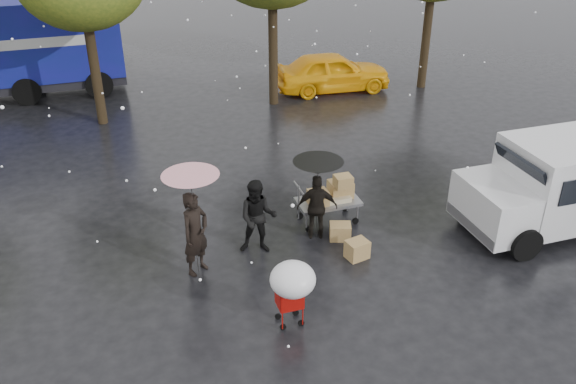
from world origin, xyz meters
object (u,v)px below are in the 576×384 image
object	(u,v)px
vendor_cart	(332,195)
blue_truck	(11,49)
shopping_cart	(292,282)
person_pink	(195,234)
yellow_taxi	(333,72)
person_black	(317,207)
white_van	(571,181)

from	to	relation	value
vendor_cart	blue_truck	bearing A→B (deg)	122.69
shopping_cart	blue_truck	bearing A→B (deg)	109.94
person_pink	yellow_taxi	size ratio (longest dim) A/B	0.44
person_black	vendor_cart	xyz separation A→B (m)	(0.58, 0.56, -0.07)
white_van	blue_truck	xyz separation A→B (m)	(-12.99, 13.88, 0.60)
person_pink	white_van	size ratio (longest dim) A/B	0.39
blue_truck	yellow_taxi	distance (m)	11.76
vendor_cart	white_van	bearing A→B (deg)	-19.34
yellow_taxi	vendor_cart	bearing A→B (deg)	162.73
person_black	white_van	distance (m)	6.00
person_black	blue_truck	distance (m)	14.50
blue_truck	vendor_cart	bearing A→B (deg)	-57.31
shopping_cart	yellow_taxi	size ratio (longest dim) A/B	0.34
yellow_taxi	shopping_cart	bearing A→B (deg)	159.72
person_pink	vendor_cart	bearing A→B (deg)	-20.92
person_pink	person_black	size ratio (longest dim) A/B	1.18
blue_truck	person_pink	bearing A→B (deg)	-71.99
person_black	blue_truck	world-z (taller)	blue_truck
person_black	shopping_cart	size ratio (longest dim) A/B	1.09
white_van	yellow_taxi	size ratio (longest dim) A/B	1.14
person_black	yellow_taxi	size ratio (longest dim) A/B	0.37
blue_truck	shopping_cart	bearing A→B (deg)	-70.06
white_van	shopping_cart	bearing A→B (deg)	-168.25
vendor_cart	yellow_taxi	size ratio (longest dim) A/B	0.35
person_black	yellow_taxi	bearing A→B (deg)	-97.28
person_pink	white_van	bearing A→B (deg)	-42.90
white_van	blue_truck	size ratio (longest dim) A/B	0.59
white_van	blue_truck	world-z (taller)	blue_truck
person_black	shopping_cart	distance (m)	3.23
shopping_cart	blue_truck	world-z (taller)	blue_truck
person_pink	blue_truck	world-z (taller)	blue_truck
person_black	person_pink	bearing A→B (deg)	25.82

